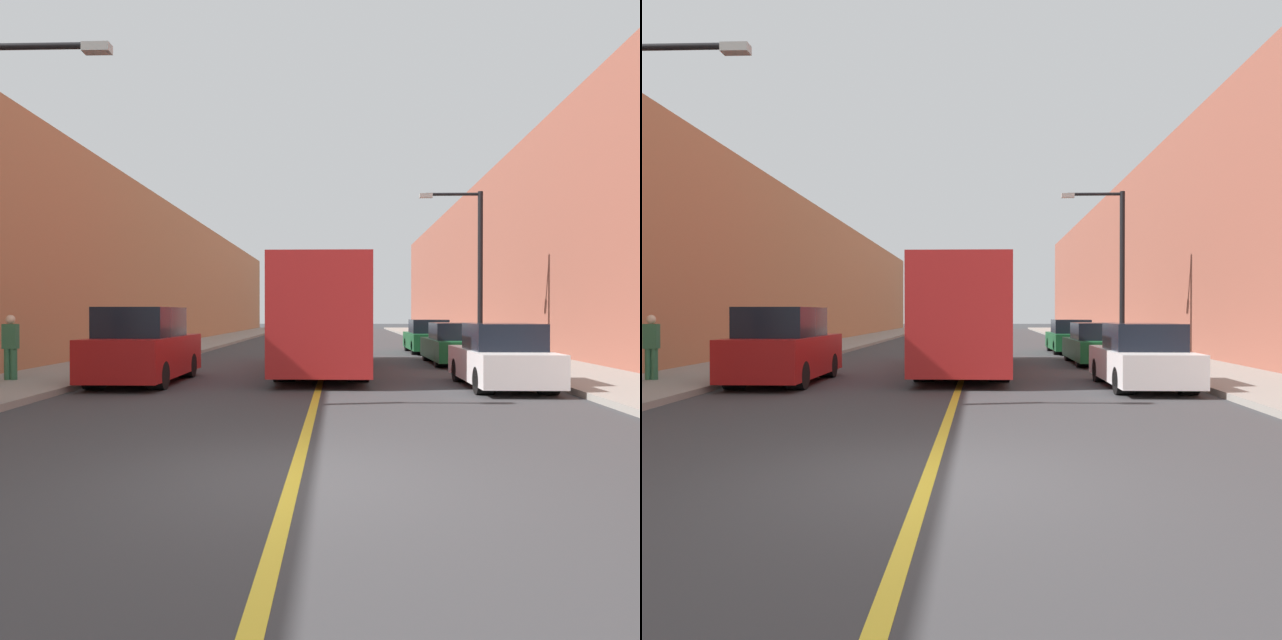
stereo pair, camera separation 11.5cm
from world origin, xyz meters
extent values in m
plane|color=#38383A|center=(0.00, 0.00, 0.00)|extent=(200.00, 200.00, 0.00)
cube|color=gray|center=(-7.27, 30.00, 0.07)|extent=(3.14, 72.00, 0.15)
cube|color=gray|center=(7.27, 30.00, 0.07)|extent=(3.14, 72.00, 0.15)
cube|color=#B2724C|center=(-10.84, 30.00, 3.95)|extent=(4.00, 72.00, 7.91)
cube|color=brown|center=(10.84, 30.00, 4.87)|extent=(4.00, 72.00, 9.75)
cube|color=gold|center=(0.00, 30.00, 0.00)|extent=(0.16, 72.00, 0.01)
cube|color=#AD1E1E|center=(0.02, 13.06, 1.78)|extent=(2.52, 10.60, 3.02)
cube|color=black|center=(0.02, 7.79, 2.31)|extent=(2.14, 0.04, 1.36)
cylinder|color=black|center=(-0.96, 9.77, 0.45)|extent=(0.55, 0.90, 0.90)
cylinder|color=black|center=(1.01, 9.77, 0.45)|extent=(0.55, 0.90, 0.90)
cylinder|color=black|center=(-0.96, 16.35, 0.45)|extent=(0.55, 0.90, 0.90)
cylinder|color=black|center=(1.01, 16.35, 0.45)|extent=(0.55, 0.90, 0.90)
cube|color=maroon|center=(-4.56, 9.34, 0.71)|extent=(1.93, 4.60, 1.01)
cube|color=black|center=(-4.56, 9.11, 1.59)|extent=(1.69, 2.53, 0.76)
cube|color=black|center=(-4.56, 7.07, 0.88)|extent=(1.64, 0.04, 0.45)
cylinder|color=black|center=(-5.31, 7.91, 0.34)|extent=(0.42, 0.68, 0.68)
cylinder|color=black|center=(-3.81, 7.91, 0.34)|extent=(0.42, 0.68, 0.68)
cylinder|color=black|center=(-5.31, 10.76, 0.34)|extent=(0.42, 0.68, 0.68)
cylinder|color=black|center=(-3.81, 10.76, 0.34)|extent=(0.42, 0.68, 0.68)
cube|color=silver|center=(4.43, 8.60, 0.56)|extent=(1.81, 4.23, 0.75)
cube|color=black|center=(4.43, 8.38, 1.25)|extent=(1.59, 1.90, 0.64)
cube|color=black|center=(4.43, 6.51, 0.69)|extent=(1.54, 0.04, 0.34)
cylinder|color=black|center=(3.72, 7.29, 0.31)|extent=(0.40, 0.62, 0.62)
cylinder|color=black|center=(5.14, 7.29, 0.31)|extent=(0.40, 0.62, 0.62)
cylinder|color=black|center=(3.72, 9.91, 0.31)|extent=(0.40, 0.62, 0.62)
cylinder|color=black|center=(5.14, 9.91, 0.31)|extent=(0.40, 0.62, 0.62)
cube|color=#145128|center=(4.60, 15.72, 0.53)|extent=(1.80, 4.65, 0.70)
cube|color=black|center=(4.60, 15.49, 1.18)|extent=(1.58, 2.09, 0.59)
cube|color=black|center=(4.60, 13.42, 0.66)|extent=(1.53, 0.04, 0.31)
cylinder|color=black|center=(3.90, 14.28, 0.31)|extent=(0.40, 0.62, 0.62)
cylinder|color=black|center=(5.30, 14.28, 0.31)|extent=(0.40, 0.62, 0.62)
cylinder|color=black|center=(3.90, 17.17, 0.31)|extent=(0.40, 0.62, 0.62)
cylinder|color=black|center=(5.30, 17.17, 0.31)|extent=(0.40, 0.62, 0.62)
cube|color=#145128|center=(4.55, 22.00, 0.55)|extent=(1.80, 4.44, 0.72)
cube|color=black|center=(4.55, 21.78, 1.22)|extent=(1.58, 2.00, 0.62)
cube|color=black|center=(4.55, 19.81, 0.67)|extent=(1.53, 0.04, 0.33)
cylinder|color=black|center=(3.84, 20.63, 0.31)|extent=(0.40, 0.62, 0.62)
cylinder|color=black|center=(5.25, 20.63, 0.31)|extent=(0.40, 0.62, 0.62)
cylinder|color=black|center=(3.84, 23.38, 0.31)|extent=(0.40, 0.62, 0.62)
cylinder|color=black|center=(5.25, 23.38, 0.31)|extent=(0.40, 0.62, 0.62)
cylinder|color=black|center=(-4.94, 4.50, 6.66)|extent=(2.11, 0.12, 0.12)
cube|color=#999993|center=(-3.88, 4.50, 6.61)|extent=(0.50, 0.24, 0.16)
cylinder|color=black|center=(6.00, 17.83, 3.35)|extent=(0.20, 0.20, 6.42)
cylinder|color=black|center=(4.94, 17.83, 6.46)|extent=(2.11, 0.12, 0.12)
cube|color=#999993|center=(3.88, 17.83, 6.41)|extent=(0.50, 0.24, 0.16)
cylinder|color=#336B47|center=(-7.82, 8.66, 0.54)|extent=(0.16, 0.16, 0.78)
cylinder|color=#336B47|center=(-7.66, 8.66, 0.54)|extent=(0.16, 0.16, 0.78)
cube|color=#336B47|center=(-7.74, 8.66, 1.24)|extent=(0.36, 0.20, 0.62)
sphere|color=beige|center=(-7.74, 8.66, 1.66)|extent=(0.23, 0.23, 0.23)
camera|label=1|loc=(0.50, -6.68, 1.82)|focal=35.00mm
camera|label=2|loc=(0.61, -6.67, 1.82)|focal=35.00mm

